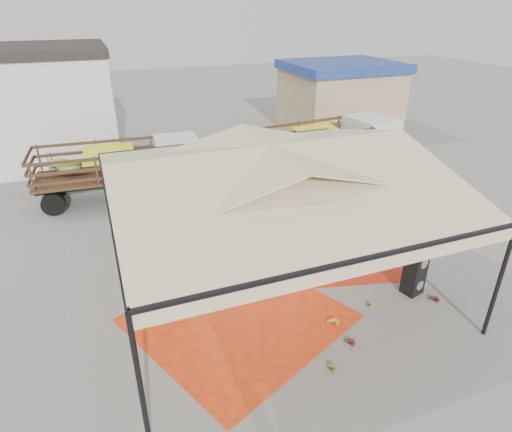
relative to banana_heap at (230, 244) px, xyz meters
name	(u,v)px	position (x,y,z in m)	size (l,w,h in m)	color
ground	(268,279)	(0.70, -1.41, -0.55)	(90.00, 90.00, 0.00)	slate
canopy_tent	(270,172)	(0.70, -1.41, 2.75)	(8.10, 8.10, 4.00)	black
building_tan	(340,97)	(10.70, 11.59, 1.53)	(6.30, 5.30, 4.10)	tan
tarp_left	(239,318)	(-0.66, -2.75, -0.54)	(4.66, 4.44, 0.01)	#E24C15
tarp_right	(328,249)	(3.16, -0.57, -0.54)	(3.93, 4.13, 0.01)	red
banana_heap	(230,244)	(0.00, 0.00, 0.00)	(5.11, 4.20, 1.10)	#4F7718
hand_yellow_a	(368,304)	(2.68, -3.54, -0.46)	(0.38, 0.31, 0.17)	#AF9823
hand_yellow_b	(332,323)	(1.39, -3.86, -0.44)	(0.48, 0.39, 0.22)	#B09623
hand_red_a	(348,343)	(1.40, -4.59, -0.45)	(0.41, 0.34, 0.19)	#532A13
hand_red_b	(433,299)	(4.40, -4.00, -0.45)	(0.41, 0.34, 0.19)	#5A2214
hand_green	(329,368)	(0.61, -5.11, -0.45)	(0.41, 0.34, 0.19)	#407B19
hanging_bunches	(362,206)	(2.64, -2.81, 2.07)	(1.74, 0.24, 0.20)	#4E7017
speaker_stack	(415,271)	(4.16, -3.43, 0.15)	(0.59, 0.55, 1.39)	black
banana_leaves	(170,288)	(-2.06, -0.84, -0.55)	(0.96, 1.36, 3.70)	#226C1C
vendor	(183,182)	(-0.47, 4.38, 0.44)	(0.72, 0.47, 1.97)	gray
truck_left	(126,164)	(-2.35, 6.15, 0.81)	(6.54, 2.57, 2.21)	#4A3118
truck_right	(332,142)	(6.81, 5.65, 0.88)	(6.96, 3.02, 2.32)	#463217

